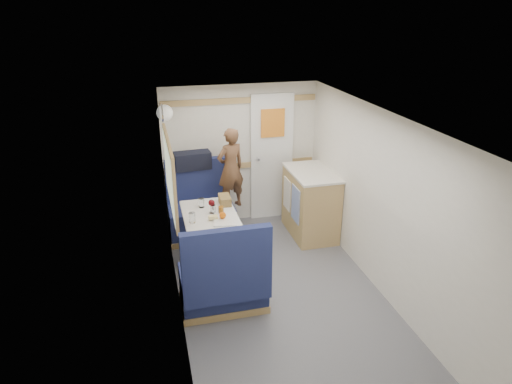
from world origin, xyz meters
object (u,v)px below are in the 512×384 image
object	(u,v)px
dinette_table	(210,225)
dome_light	(165,113)
wine_glass	(212,203)
tray	(226,219)
bread_loaf	(225,200)
cheese_block	(213,217)
beer_glass	(221,210)
person	(231,168)
pepper_grinder	(213,205)
duffel_bag	(193,160)
orange_fruit	(223,215)
tumbler_left	(192,218)
bench_near	(224,285)
galley_counter	(310,203)
bench_far	(201,215)
tumbler_mid	(201,203)
tumbler_right	(213,209)

from	to	relation	value
dinette_table	dome_light	xyz separation A→B (m)	(-0.39, 0.85, 1.18)
wine_glass	dome_light	bearing A→B (deg)	116.67
tray	bread_loaf	distance (m)	0.47
cheese_block	beer_glass	xyz separation A→B (m)	(0.12, 0.13, 0.01)
person	pepper_grinder	bearing A→B (deg)	39.26
duffel_bag	tray	world-z (taller)	duffel_bag
dinette_table	duffel_bag	xyz separation A→B (m)	(-0.05, 1.12, 0.45)
person	bread_loaf	xyz separation A→B (m)	(-0.18, -0.49, -0.22)
orange_fruit	tumbler_left	xyz separation A→B (m)	(-0.34, 0.01, 0.00)
dinette_table	bench_near	distance (m)	0.90
dinette_table	beer_glass	distance (m)	0.24
galley_counter	wine_glass	size ratio (longest dim) A/B	5.48
bench_near	cheese_block	size ratio (longest dim) A/B	10.75
cheese_block	tray	bearing A→B (deg)	-15.73
bench_far	tumbler_mid	size ratio (longest dim) A/B	9.32
galley_counter	tumbler_right	xyz separation A→B (m)	(-1.42, -0.54, 0.30)
person	tray	bearing A→B (deg)	53.66
wine_glass	tumbler_right	world-z (taller)	wine_glass
pepper_grinder	duffel_bag	bearing A→B (deg)	96.75
dome_light	pepper_grinder	distance (m)	1.30
bread_loaf	dinette_table	bearing A→B (deg)	-132.81
orange_fruit	tumbler_left	size ratio (longest dim) A/B	0.64
bench_far	galley_counter	xyz separation A→B (m)	(1.47, -0.31, 0.17)
galley_counter	pepper_grinder	xyz separation A→B (m)	(-1.40, -0.41, 0.30)
person	tumbler_right	distance (m)	0.84
galley_counter	tumbler_left	distance (m)	1.87
dome_light	tumbler_left	size ratio (longest dim) A/B	1.66
tray	wine_glass	distance (m)	0.28
person	orange_fruit	xyz separation A→B (m)	(-0.28, -0.93, -0.22)
dome_light	pepper_grinder	bearing A→B (deg)	-57.55
bench_near	duffel_bag	world-z (taller)	duffel_bag
tumbler_mid	dinette_table	bearing A→B (deg)	-72.35
tray	beer_glass	size ratio (longest dim) A/B	3.56
pepper_grinder	person	bearing A→B (deg)	60.76
bench_far	tumbler_right	size ratio (longest dim) A/B	10.48
bench_far	bench_near	xyz separation A→B (m)	(0.00, -1.73, 0.00)
orange_fruit	beer_glass	world-z (taller)	beer_glass
orange_fruit	dome_light	bearing A→B (deg)	115.99
tumbler_right	pepper_grinder	distance (m)	0.13
tumbler_left	person	bearing A→B (deg)	55.83
dinette_table	tumbler_right	distance (m)	0.21
tray	bread_loaf	world-z (taller)	bread_loaf
dinette_table	tray	size ratio (longest dim) A/B	2.66
wine_glass	cheese_block	bearing A→B (deg)	-95.08
wine_glass	pepper_grinder	bearing A→B (deg)	73.30
duffel_bag	tumbler_left	size ratio (longest dim) A/B	4.04
tray	cheese_block	size ratio (longest dim) A/B	3.54
dome_light	tumbler_left	xyz separation A→B (m)	(0.16, -1.03, -0.97)
bench_near	cheese_block	distance (m)	0.83
bread_loaf	pepper_grinder	bearing A→B (deg)	-146.49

